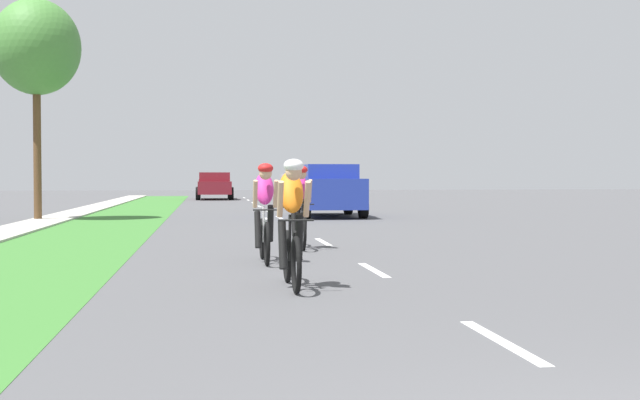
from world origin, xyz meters
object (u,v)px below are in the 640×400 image
Objects in this scene: street_tree_near at (36,48)px; pickup_maroon at (214,186)px; cyclist_trailing at (265,212)px; cyclist_distant at (300,206)px; suv_blue at (328,189)px; sedan_silver at (300,190)px; cyclist_lead at (292,222)px.

pickup_maroon is at bearing 75.98° from street_tree_near.
street_tree_near reaches higher than pickup_maroon.
cyclist_distant is (0.84, 2.38, 0.00)m from cyclist_trailing.
cyclist_trailing is at bearing -102.61° from suv_blue.
pickup_maroon is (-3.84, 11.89, 0.06)m from sedan_silver.
sedan_silver is 0.84× the size of pickup_maroon.
cyclist_lead is 0.37× the size of suv_blue.
pickup_maroon is at bearing 90.72° from cyclist_trailing.
cyclist_lead is 18.00m from street_tree_near.
cyclist_trailing is 14.87m from suv_blue.
suv_blue is 9.74m from sedan_silver.
cyclist_distant is at bearing -101.19° from suv_blue.
cyclist_lead is at bearing -87.70° from cyclist_trailing.
street_tree_near is at bearing 111.15° from cyclist_lead.
cyclist_distant is (0.73, 5.34, 0.00)m from cyclist_lead.
cyclist_lead is 27.41m from sedan_silver.
cyclist_lead is 0.34× the size of pickup_maroon.
suv_blue is (3.25, 14.51, 0.14)m from cyclist_trailing.
cyclist_trailing is 1.00× the size of cyclist_distant.
suv_blue is at bearing 79.86° from cyclist_lead.
pickup_maroon is (-3.70, 21.63, -0.12)m from suv_blue.
cyclist_trailing is 0.25× the size of street_tree_near.
cyclist_trailing is 0.34× the size of pickup_maroon.
sedan_silver is 15.26m from street_tree_near.
suv_blue is at bearing 77.39° from cyclist_trailing.
street_tree_near reaches higher than cyclist_trailing.
sedan_silver is (2.54, 21.87, -0.04)m from cyclist_distant.
cyclist_trailing and cyclist_distant have the same top height.
cyclist_trailing is 24.48m from sedan_silver.
sedan_silver is at bearing 83.16° from cyclist_lead.
cyclist_distant is 13.74m from street_tree_near.
street_tree_near reaches higher than cyclist_lead.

